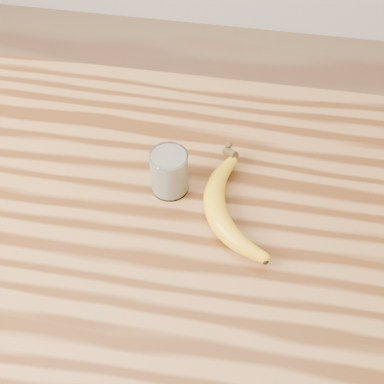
# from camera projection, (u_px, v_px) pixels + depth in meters

# --- Properties ---
(table) EXTENTS (1.20, 0.80, 0.90)m
(table) POSITION_uv_depth(u_px,v_px,m) (128.00, 246.00, 1.08)
(table) COLOR olive
(table) RESTS_ON ground
(smoothie_glass) EXTENTS (0.07, 0.07, 0.09)m
(smoothie_glass) POSITION_uv_depth(u_px,v_px,m) (169.00, 172.00, 0.98)
(smoothie_glass) COLOR white
(smoothie_glass) RESTS_ON table
(banana) EXTENTS (0.23, 0.35, 0.04)m
(banana) POSITION_uv_depth(u_px,v_px,m) (215.00, 211.00, 0.95)
(banana) COLOR gold
(banana) RESTS_ON table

